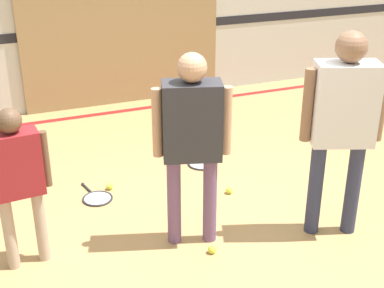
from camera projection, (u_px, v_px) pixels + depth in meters
name	position (u px, v px, depth m)	size (l,w,h in m)	color
ground_plane	(195.00, 229.00, 4.61)	(16.00, 16.00, 0.00)	tan
wall_panel	(122.00, 22.00, 7.15)	(2.74, 0.05, 2.25)	#93754C
floor_stripe	(109.00, 113.00, 7.19)	(14.40, 0.10, 0.01)	red
person_instructor	(192.00, 131.00, 4.06)	(0.58, 0.37, 1.59)	#6B4C70
person_student_left	(17.00, 172.00, 3.86)	(0.49, 0.23, 1.28)	tan
person_student_right	(343.00, 115.00, 4.16)	(0.62, 0.42, 1.72)	#2D334C
racket_spare_on_floor	(97.00, 198.00, 5.09)	(0.34, 0.53, 0.03)	#28282D
racket_second_spare	(201.00, 163.00, 5.77)	(0.33, 0.53, 0.03)	#28282D
tennis_ball_near_instructor	(212.00, 250.00, 4.28)	(0.07, 0.07, 0.07)	#CCE038
tennis_ball_by_spare_racket	(110.00, 186.00, 5.24)	(0.07, 0.07, 0.07)	#CCE038
tennis_ball_stray_left	(229.00, 190.00, 5.17)	(0.07, 0.07, 0.07)	#CCE038
tennis_ball_stray_right	(213.00, 202.00, 4.97)	(0.07, 0.07, 0.07)	#CCE038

